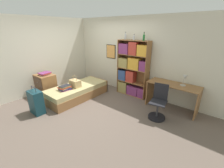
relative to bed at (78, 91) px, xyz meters
The scene contains 16 objects.
ground_plane 0.65m from the bed, ahead, with size 14.00×14.00×0.00m, color #66564C.
wall_back 2.01m from the bed, 68.73° to the left, with size 10.00×0.09×2.60m.
wall_left 1.77m from the bed, behind, with size 0.06×10.00×2.60m.
bed is the anchor object (origin of this frame).
handbag 0.36m from the bed, 64.33° to the right, with size 0.35×0.24×0.40m.
book_stack_on_bed 0.55m from the bed, 90.07° to the right, with size 0.34×0.41×0.14m.
suitcase 1.37m from the bed, 92.09° to the right, with size 0.43×0.27×0.78m.
dresser 1.13m from the bed, 146.56° to the right, with size 0.61×0.53×0.76m.
magazine_pile_on_dresser 1.24m from the bed, 146.89° to the right, with size 0.34×0.38×0.08m.
bookcase 1.97m from the bed, 47.57° to the left, with size 1.09×0.32×1.87m.
bottle_green 2.42m from the bed, 56.60° to the left, with size 0.07×0.07×0.24m.
bottle_brown 2.54m from the bed, 46.81° to the left, with size 0.07×0.07×0.18m.
bottle_clear 2.74m from the bed, 40.07° to the left, with size 0.06×0.06×0.25m.
desk 3.00m from the bed, 24.78° to the left, with size 1.39×0.56×0.76m.
desk_lamp 3.33m from the bed, 23.70° to the left, with size 0.20×0.15×0.37m.
desk_chair 2.66m from the bed, 11.99° to the left, with size 0.46×0.46×0.91m.
Camera 1 is at (3.25, -2.82, 2.23)m, focal length 24.00 mm.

